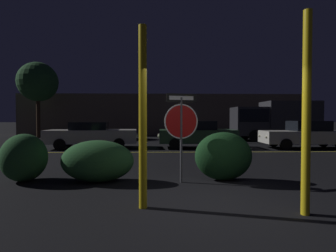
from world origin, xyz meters
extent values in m
plane|color=black|center=(0.00, 0.00, 0.00)|extent=(260.00, 260.00, 0.00)
cube|color=gold|center=(0.00, 7.90, 0.00)|extent=(33.37, 0.12, 0.01)
cylinder|color=#4C4C51|center=(-0.44, 1.85, 1.08)|extent=(0.06, 0.06, 2.15)
cylinder|color=white|center=(-0.44, 1.85, 1.55)|extent=(0.86, 0.22, 0.88)
cylinder|color=#B71414|center=(-0.44, 1.85, 1.55)|extent=(0.80, 0.21, 0.82)
cube|color=black|center=(-0.44, 1.85, 2.14)|extent=(0.76, 0.20, 0.22)
cube|color=white|center=(-0.44, 1.85, 2.14)|extent=(0.63, 0.18, 0.10)
cylinder|color=yellow|center=(-1.28, -0.03, 1.64)|extent=(0.15, 0.15, 3.28)
cylinder|color=yellow|center=(1.47, -0.44, 1.70)|extent=(0.14, 0.14, 3.41)
ellipsoid|color=#285B2D|center=(-4.47, 2.06, 0.61)|extent=(1.13, 1.15, 1.23)
ellipsoid|color=#2D6633|center=(-2.57, 1.96, 0.53)|extent=(1.85, 1.02, 1.07)
ellipsoid|color=#19421E|center=(0.68, 2.05, 0.63)|extent=(1.50, 0.78, 1.27)
cube|color=silver|center=(-4.76, 9.84, 0.66)|extent=(5.00, 2.32, 0.71)
cube|color=black|center=(-4.90, 9.83, 1.23)|extent=(2.09, 1.77, 0.43)
cylinder|color=black|center=(-3.36, 10.88, 0.30)|extent=(0.62, 0.26, 0.60)
cylinder|color=black|center=(-3.18, 9.12, 0.30)|extent=(0.62, 0.26, 0.60)
cylinder|color=black|center=(-6.34, 10.57, 0.30)|extent=(0.62, 0.26, 0.60)
cylinder|color=black|center=(-6.16, 8.81, 0.30)|extent=(0.62, 0.26, 0.60)
sphere|color=#F4EFCC|center=(-2.38, 10.66, 0.69)|extent=(0.14, 0.14, 0.14)
sphere|color=#F4EFCC|center=(-2.27, 9.53, 0.69)|extent=(0.14, 0.14, 0.14)
cube|color=#335B38|center=(1.06, 9.81, 0.66)|extent=(4.21, 1.88, 0.71)
cube|color=black|center=(1.19, 9.81, 1.26)|extent=(1.69, 1.61, 0.49)
cylinder|color=black|center=(-0.24, 8.91, 0.30)|extent=(0.60, 0.20, 0.60)
cylinder|color=black|center=(-0.24, 10.70, 0.30)|extent=(0.60, 0.20, 0.60)
cylinder|color=black|center=(2.37, 8.92, 0.30)|extent=(0.60, 0.20, 0.60)
cylinder|color=black|center=(2.36, 10.71, 0.30)|extent=(0.60, 0.20, 0.60)
sphere|color=#F4EFCC|center=(-1.07, 9.22, 0.69)|extent=(0.14, 0.14, 0.14)
sphere|color=#F4EFCC|center=(-1.07, 10.38, 0.69)|extent=(0.14, 0.14, 0.14)
cube|color=silver|center=(6.96, 9.35, 0.63)|extent=(4.69, 1.88, 0.66)
cube|color=black|center=(7.10, 9.34, 1.24)|extent=(1.90, 1.54, 0.55)
cylinder|color=black|center=(5.50, 8.57, 0.30)|extent=(0.61, 0.22, 0.60)
cylinder|color=black|center=(5.55, 10.22, 0.30)|extent=(0.61, 0.22, 0.60)
cylinder|color=black|center=(8.42, 10.13, 0.30)|extent=(0.61, 0.22, 0.60)
sphere|color=#F4EFCC|center=(4.60, 8.90, 0.66)|extent=(0.14, 0.14, 0.14)
sphere|color=#F4EFCC|center=(4.63, 9.96, 0.66)|extent=(0.14, 0.14, 0.14)
cube|color=#2D2D33|center=(5.61, 14.61, 1.44)|extent=(2.33, 2.21, 2.08)
cube|color=black|center=(5.61, 14.61, 1.86)|extent=(2.09, 2.25, 0.92)
cube|color=#2D2D33|center=(8.67, 14.61, 1.66)|extent=(3.79, 2.35, 2.52)
cylinder|color=black|center=(5.67, 13.48, 0.42)|extent=(0.84, 0.28, 0.84)
cylinder|color=black|center=(5.67, 15.73, 0.42)|extent=(0.84, 0.28, 0.84)
cylinder|color=black|center=(9.34, 13.48, 0.42)|extent=(0.84, 0.28, 0.84)
cylinder|color=black|center=(9.34, 15.73, 0.42)|extent=(0.84, 0.28, 0.84)
cylinder|color=#4C4C51|center=(-2.16, 14.02, 3.76)|extent=(0.16, 0.16, 7.52)
sphere|color=#F9E5B2|center=(-2.16, 14.02, 7.75)|extent=(0.47, 0.47, 0.47)
cylinder|color=#422D1E|center=(-11.43, 17.88, 1.79)|extent=(0.32, 0.32, 3.58)
sphere|color=#235128|center=(-11.43, 17.88, 4.78)|extent=(3.32, 3.32, 3.32)
cube|color=#6B5B4C|center=(-0.94, 22.47, 2.03)|extent=(27.64, 3.91, 4.05)
camera|label=1|loc=(-0.95, -4.74, 1.61)|focal=28.00mm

